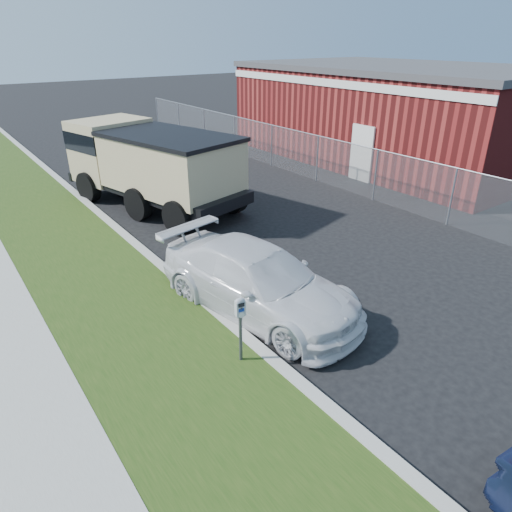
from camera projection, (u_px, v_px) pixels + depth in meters
ground at (331, 295)px, 10.42m from camera, size 120.00×120.00×0.00m
streetside at (54, 335)px, 8.90m from camera, size 6.12×50.00×0.15m
chainlink_fence at (318, 150)px, 18.14m from camera, size 0.06×30.06×30.00m
brick_building at (397, 111)px, 21.66m from camera, size 9.20×14.20×4.17m
parking_meter at (240, 316)px, 7.75m from camera, size 0.19×0.15×1.28m
white_wagon at (257, 280)px, 9.63m from camera, size 2.86×5.10×1.40m
dump_truck at (148, 162)px, 15.40m from camera, size 4.13×7.24×2.68m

